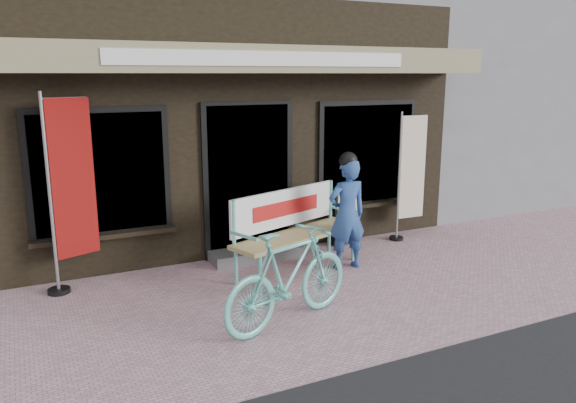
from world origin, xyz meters
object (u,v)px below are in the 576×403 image
menu_stand (346,214)px  person (347,212)px  nobori_cream (410,174)px  bicycle (289,277)px  nobori_red (69,190)px  bench (293,224)px

menu_stand → person: bearing=-128.1°
person → nobori_cream: nobori_cream is taller
person → bicycle: (-1.46, -1.22, -0.26)m
person → bicycle: bearing=-137.3°
bicycle → nobori_cream: bearing=-75.3°
nobori_red → nobori_cream: (4.97, -0.06, -0.19)m
person → menu_stand: bearing=61.3°
bench → person: size_ratio=1.29×
bicycle → nobori_red: bearing=24.6°
person → menu_stand: size_ratio=1.73×
nobori_red → menu_stand: size_ratio=2.61×
bench → nobori_cream: (2.30, 0.51, 0.41)m
bench → bicycle: 1.67m
bench → nobori_cream: 2.39m
bench → bicycle: bench is taller
nobori_cream → menu_stand: nobori_cream is taller
bicycle → nobori_red: nobori_red is taller
person → nobori_cream: bearing=27.9°
bench → person: 0.74m
person → bicycle: 1.92m
nobori_red → nobori_cream: 4.97m
person → menu_stand: (0.57, 0.93, -0.31)m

